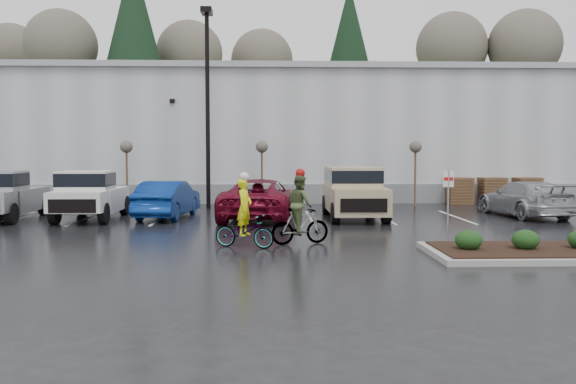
{
  "coord_description": "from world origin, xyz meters",
  "views": [
    {
      "loc": [
        -1.23,
        -16.54,
        2.77
      ],
      "look_at": [
        -0.52,
        4.43,
        1.3
      ],
      "focal_mm": 38.0,
      "sensor_mm": 36.0,
      "label": 1
    }
  ],
  "objects_px": {
    "pickup_silver": "(7,195)",
    "cyclist_olive": "(300,216)",
    "pickup_white": "(93,194)",
    "pallet_stack_b": "(492,191)",
    "pallet_stack_a": "(459,191)",
    "sapling_west": "(126,150)",
    "suv_tan": "(354,193)",
    "sapling_east": "(416,150)",
    "car_red": "(260,199)",
    "pallet_stack_c": "(527,191)",
    "sapling_mid": "(262,150)",
    "lamppost": "(207,86)",
    "cyclist_hivis": "(245,224)",
    "fire_lane_sign": "(448,198)",
    "car_far_silver": "(524,199)",
    "car_blue": "(168,199)"
  },
  "relations": [
    {
      "from": "car_red",
      "to": "car_far_silver",
      "type": "height_order",
      "value": "car_red"
    },
    {
      "from": "fire_lane_sign",
      "to": "suv_tan",
      "type": "relative_size",
      "value": 0.43
    },
    {
      "from": "sapling_east",
      "to": "pallet_stack_c",
      "type": "distance_m",
      "value": 6.42
    },
    {
      "from": "pallet_stack_c",
      "to": "cyclist_olive",
      "type": "relative_size",
      "value": 0.61
    },
    {
      "from": "sapling_east",
      "to": "pallet_stack_c",
      "type": "relative_size",
      "value": 2.37
    },
    {
      "from": "pickup_silver",
      "to": "cyclist_olive",
      "type": "distance_m",
      "value": 13.22
    },
    {
      "from": "sapling_west",
      "to": "pickup_white",
      "type": "distance_m",
      "value": 5.39
    },
    {
      "from": "pallet_stack_a",
      "to": "suv_tan",
      "type": "relative_size",
      "value": 0.26
    },
    {
      "from": "sapling_east",
      "to": "cyclist_hivis",
      "type": "xyz_separation_m",
      "value": [
        -7.88,
        -12.47,
        -2.06
      ]
    },
    {
      "from": "fire_lane_sign",
      "to": "cyclist_olive",
      "type": "height_order",
      "value": "cyclist_olive"
    },
    {
      "from": "lamppost",
      "to": "car_red",
      "type": "xyz_separation_m",
      "value": [
        2.46,
        -4.42,
        -4.88
      ]
    },
    {
      "from": "sapling_east",
      "to": "car_red",
      "type": "distance_m",
      "value": 9.49
    },
    {
      "from": "pallet_stack_a",
      "to": "pickup_white",
      "type": "height_order",
      "value": "pickup_white"
    },
    {
      "from": "sapling_mid",
      "to": "car_red",
      "type": "xyz_separation_m",
      "value": [
        -0.04,
        -5.42,
        -1.93
      ]
    },
    {
      "from": "car_blue",
      "to": "car_red",
      "type": "height_order",
      "value": "car_red"
    },
    {
      "from": "pallet_stack_a",
      "to": "car_far_silver",
      "type": "relative_size",
      "value": 0.27
    },
    {
      "from": "car_blue",
      "to": "suv_tan",
      "type": "xyz_separation_m",
      "value": [
        7.53,
        -0.41,
        0.27
      ]
    },
    {
      "from": "sapling_west",
      "to": "cyclist_olive",
      "type": "bearing_deg",
      "value": -57.05
    },
    {
      "from": "car_blue",
      "to": "cyclist_olive",
      "type": "xyz_separation_m",
      "value": [
        5.0,
        -7.09,
        0.06
      ]
    },
    {
      "from": "fire_lane_sign",
      "to": "cyclist_hivis",
      "type": "relative_size",
      "value": 1.03
    },
    {
      "from": "sapling_mid",
      "to": "car_blue",
      "type": "xyz_separation_m",
      "value": [
        -3.78,
        -4.82,
        -1.97
      ]
    },
    {
      "from": "suv_tan",
      "to": "cyclist_hivis",
      "type": "xyz_separation_m",
      "value": [
        -4.13,
        -7.24,
        -0.36
      ]
    },
    {
      "from": "pickup_white",
      "to": "suv_tan",
      "type": "relative_size",
      "value": 1.02
    },
    {
      "from": "pickup_silver",
      "to": "suv_tan",
      "type": "xyz_separation_m",
      "value": [
        13.84,
        -0.16,
        0.05
      ]
    },
    {
      "from": "car_blue",
      "to": "pallet_stack_b",
      "type": "bearing_deg",
      "value": -152.24
    },
    {
      "from": "sapling_east",
      "to": "pallet_stack_a",
      "type": "distance_m",
      "value": 3.39
    },
    {
      "from": "sapling_mid",
      "to": "pallet_stack_a",
      "type": "height_order",
      "value": "sapling_mid"
    },
    {
      "from": "fire_lane_sign",
      "to": "car_far_silver",
      "type": "distance_m",
      "value": 9.75
    },
    {
      "from": "lamppost",
      "to": "car_red",
      "type": "bearing_deg",
      "value": -60.95
    },
    {
      "from": "pallet_stack_a",
      "to": "pickup_white",
      "type": "xyz_separation_m",
      "value": [
        -16.7,
        -6.09,
        0.3
      ]
    },
    {
      "from": "sapling_east",
      "to": "car_far_silver",
      "type": "height_order",
      "value": "sapling_east"
    },
    {
      "from": "pickup_silver",
      "to": "car_far_silver",
      "type": "bearing_deg",
      "value": 0.65
    },
    {
      "from": "pallet_stack_c",
      "to": "pickup_silver",
      "type": "height_order",
      "value": "pickup_silver"
    },
    {
      "from": "pallet_stack_c",
      "to": "pickup_white",
      "type": "distance_m",
      "value": 21.1
    },
    {
      "from": "sapling_mid",
      "to": "pallet_stack_a",
      "type": "distance_m",
      "value": 10.26
    },
    {
      "from": "cyclist_hivis",
      "to": "pallet_stack_a",
      "type": "bearing_deg",
      "value": -16.72
    },
    {
      "from": "pallet_stack_b",
      "to": "suv_tan",
      "type": "bearing_deg",
      "value": -141.9
    },
    {
      "from": "sapling_mid",
      "to": "car_blue",
      "type": "distance_m",
      "value": 6.43
    },
    {
      "from": "sapling_west",
      "to": "pickup_silver",
      "type": "xyz_separation_m",
      "value": [
        -3.59,
        -5.07,
        -1.75
      ]
    },
    {
      "from": "pallet_stack_c",
      "to": "fire_lane_sign",
      "type": "bearing_deg",
      "value": -120.72
    },
    {
      "from": "pickup_white",
      "to": "pallet_stack_b",
      "type": "bearing_deg",
      "value": 18.32
    },
    {
      "from": "lamppost",
      "to": "pallet_stack_a",
      "type": "distance_m",
      "value": 13.61
    },
    {
      "from": "fire_lane_sign",
      "to": "cyclist_hivis",
      "type": "bearing_deg",
      "value": 176.68
    },
    {
      "from": "pallet_stack_c",
      "to": "suv_tan",
      "type": "height_order",
      "value": "suv_tan"
    },
    {
      "from": "fire_lane_sign",
      "to": "car_blue",
      "type": "height_order",
      "value": "fire_lane_sign"
    },
    {
      "from": "cyclist_hivis",
      "to": "car_blue",
      "type": "bearing_deg",
      "value": 44.83
    },
    {
      "from": "pallet_stack_a",
      "to": "pickup_white",
      "type": "distance_m",
      "value": 17.78
    },
    {
      "from": "pickup_white",
      "to": "suv_tan",
      "type": "xyz_separation_m",
      "value": [
        10.45,
        -0.14,
        0.05
      ]
    },
    {
      "from": "sapling_west",
      "to": "suv_tan",
      "type": "xyz_separation_m",
      "value": [
        10.25,
        -5.23,
        -1.7
      ]
    },
    {
      "from": "sapling_mid",
      "to": "lamppost",
      "type": "bearing_deg",
      "value": -158.2
    }
  ]
}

